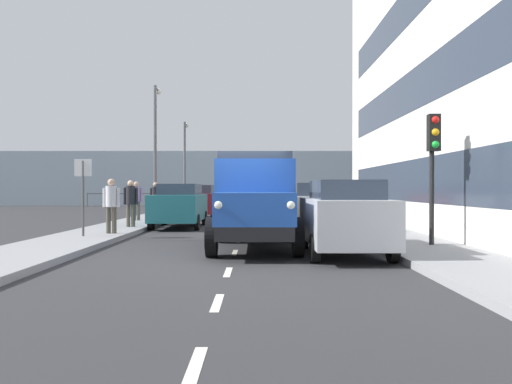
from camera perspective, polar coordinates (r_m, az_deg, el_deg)
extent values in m
plane|color=#2D2D30|center=(22.50, -1.24, -3.55)|extent=(80.00, 80.00, 0.00)
cube|color=gray|center=(22.85, 10.35, -3.31)|extent=(2.22, 44.97, 0.15)
cube|color=gray|center=(23.07, -12.72, -3.27)|extent=(2.22, 44.97, 0.15)
cube|color=silver|center=(4.72, -6.72, -18.49)|extent=(0.12, 1.10, 0.01)
cube|color=silver|center=(7.14, -4.26, -11.99)|extent=(0.12, 1.10, 0.01)
cube|color=silver|center=(9.64, -3.09, -8.75)|extent=(0.12, 1.10, 0.01)
cube|color=silver|center=(12.53, -2.34, -6.64)|extent=(0.12, 1.10, 0.01)
cube|color=silver|center=(15.29, -1.89, -5.38)|extent=(0.12, 1.10, 0.01)
cube|color=silver|center=(17.63, -1.62, -4.62)|extent=(0.12, 1.10, 0.01)
cube|color=silver|center=(19.87, -1.42, -4.05)|extent=(0.12, 1.10, 0.01)
cube|color=silver|center=(22.56, -1.24, -3.53)|extent=(0.12, 1.10, 0.01)
cube|color=silver|center=(25.33, -1.09, -3.10)|extent=(0.12, 1.10, 0.01)
cube|color=silver|center=(28.27, -0.96, -2.74)|extent=(0.12, 1.10, 0.01)
cube|color=silver|center=(30.70, -0.88, -2.50)|extent=(0.12, 1.10, 0.01)
cube|color=silver|center=(33.59, -0.79, -2.25)|extent=(0.12, 1.10, 0.01)
cube|color=silver|center=(36.40, -0.72, -2.05)|extent=(0.12, 1.10, 0.01)
cube|color=silver|center=(38.68, -0.67, -1.91)|extent=(0.12, 1.10, 0.01)
cube|color=silver|center=(41.49, -0.62, -1.76)|extent=(0.12, 1.10, 0.01)
cube|color=#2D3847|center=(17.66, 17.22, 1.21)|extent=(0.08, 19.06, 1.40)
cube|color=#2D3847|center=(17.96, 17.23, 10.83)|extent=(0.08, 19.06, 1.40)
cube|color=#8C9EAD|center=(47.94, -0.52, 1.51)|extent=(80.00, 0.80, 5.00)
cylinder|color=#4C5156|center=(46.34, 17.02, -0.82)|extent=(0.08, 0.08, 1.20)
cylinder|color=#4C5156|center=(45.80, 14.62, -0.82)|extent=(0.08, 0.08, 1.20)
cylinder|color=#4C5156|center=(45.34, 12.17, -0.83)|extent=(0.08, 0.08, 1.20)
cylinder|color=#4C5156|center=(44.96, 9.68, -0.84)|extent=(0.08, 0.08, 1.20)
cylinder|color=#4C5156|center=(44.68, 7.15, -0.85)|extent=(0.08, 0.08, 1.20)
cylinder|color=#4C5156|center=(44.47, 4.59, -0.85)|extent=(0.08, 0.08, 1.20)
cylinder|color=#4C5156|center=(44.36, 2.02, -0.85)|extent=(0.08, 0.08, 1.20)
cylinder|color=#4C5156|center=(44.34, -0.57, -0.85)|extent=(0.08, 0.08, 1.20)
cylinder|color=#4C5156|center=(44.41, -3.15, -0.85)|extent=(0.08, 0.08, 1.20)
cylinder|color=#4C5156|center=(44.57, -5.72, -0.85)|extent=(0.08, 0.08, 1.20)
cylinder|color=#4C5156|center=(44.82, -8.26, -0.84)|extent=(0.08, 0.08, 1.20)
cylinder|color=#4C5156|center=(45.15, -10.77, -0.84)|extent=(0.08, 0.08, 1.20)
cylinder|color=#4C5156|center=(45.57, -13.24, -0.83)|extent=(0.08, 0.08, 1.20)
cylinder|color=#4C5156|center=(46.08, -15.66, -0.82)|extent=(0.08, 0.08, 1.20)
cylinder|color=#4C5156|center=(46.66, -18.03, -0.81)|extent=(0.08, 0.08, 1.20)
cube|color=#4C5156|center=(44.33, -0.57, -0.18)|extent=(28.00, 0.08, 0.08)
cube|color=black|center=(13.32, -0.10, -3.65)|extent=(1.64, 5.60, 0.30)
cube|color=#1E479E|center=(11.44, -0.14, -1.80)|extent=(1.72, 1.90, 0.70)
cube|color=silver|center=(10.55, -0.16, -2.15)|extent=(1.16, 0.08, 0.56)
sphere|color=white|center=(10.57, 3.83, -1.44)|extent=(0.20, 0.20, 0.20)
sphere|color=white|center=(10.57, -4.14, -1.44)|extent=(0.20, 0.20, 0.20)
cube|color=#1E479E|center=(12.95, -0.11, 0.99)|extent=(1.93, 1.34, 1.15)
cube|color=#2D3847|center=(12.96, -0.11, 3.09)|extent=(1.78, 1.23, 0.56)
cube|color=#2D2319|center=(14.64, -0.08, -2.39)|extent=(2.10, 2.80, 0.16)
cube|color=black|center=(14.66, 3.86, -1.13)|extent=(0.08, 2.80, 0.56)
cube|color=black|center=(14.67, -4.02, -1.13)|extent=(0.08, 2.80, 0.56)
cylinder|color=black|center=(11.69, 4.63, -4.95)|extent=(0.24, 0.90, 0.90)
cylinder|color=black|center=(11.70, -4.89, -4.95)|extent=(0.24, 0.90, 0.90)
cylinder|color=black|center=(14.89, 3.65, -3.81)|extent=(0.24, 0.90, 0.90)
cylinder|color=black|center=(14.90, -3.80, -3.81)|extent=(0.24, 0.90, 0.90)
cube|color=#B7BABF|center=(12.16, 9.58, -3.09)|extent=(1.69, 4.14, 1.00)
cube|color=#2D3847|center=(11.94, 9.74, 0.25)|extent=(1.38, 2.28, 0.42)
cylinder|color=black|center=(13.37, 5.26, -4.93)|extent=(0.18, 0.60, 0.60)
cylinder|color=black|center=(13.60, 12.03, -4.84)|extent=(0.18, 0.60, 0.60)
cylinder|color=black|center=(10.83, 6.49, -6.17)|extent=(0.18, 0.60, 0.60)
cylinder|color=black|center=(11.12, 14.77, -6.01)|extent=(0.18, 0.60, 0.60)
cube|color=white|center=(17.79, 6.56, -2.00)|extent=(1.77, 3.88, 1.00)
cube|color=#2D3847|center=(17.57, 6.64, 0.28)|extent=(1.45, 2.14, 0.42)
cylinder|color=black|center=(18.94, 3.62, -3.37)|extent=(0.18, 0.60, 0.60)
cylinder|color=black|center=(19.12, 8.67, -3.34)|extent=(0.18, 0.60, 0.60)
cylinder|color=black|center=(16.54, 4.13, -3.91)|extent=(0.18, 0.60, 0.60)
cylinder|color=black|center=(16.74, 9.89, -3.87)|extent=(0.18, 0.60, 0.60)
cube|color=#B21E1E|center=(23.37, 5.02, -1.44)|extent=(1.68, 4.58, 1.00)
cube|color=#2D3847|center=(23.16, 5.06, 0.30)|extent=(1.38, 2.52, 0.42)
cylinder|color=black|center=(24.75, 2.89, -2.50)|extent=(0.18, 0.60, 0.60)
cylinder|color=black|center=(24.88, 6.57, -2.49)|extent=(0.18, 0.60, 0.60)
cylinder|color=black|center=(21.92, 3.25, -2.87)|extent=(0.18, 0.60, 0.60)
cylinder|color=black|center=(22.07, 7.40, -2.85)|extent=(0.18, 0.60, 0.60)
cube|color=#1E6670|center=(20.72, -8.38, -1.67)|extent=(1.78, 4.47, 1.00)
cube|color=#2D3847|center=(20.91, -8.30, 0.29)|extent=(1.46, 2.46, 0.42)
cylinder|color=black|center=(19.26, -6.50, -3.31)|extent=(0.18, 0.60, 0.60)
cylinder|color=black|center=(19.53, -11.43, -3.27)|extent=(0.18, 0.60, 0.60)
cylinder|color=black|center=(22.02, -5.67, -2.85)|extent=(0.18, 0.60, 0.60)
cylinder|color=black|center=(22.25, -10.00, -2.82)|extent=(0.18, 0.60, 0.60)
cube|color=maroon|center=(26.99, -6.39, -1.20)|extent=(1.88, 4.38, 1.00)
cube|color=#2D3847|center=(27.18, -6.35, 0.31)|extent=(1.54, 2.41, 0.42)
cylinder|color=black|center=(25.57, -4.75, -2.41)|extent=(0.18, 0.60, 0.60)
cylinder|color=black|center=(25.78, -8.71, -2.39)|extent=(0.18, 0.60, 0.60)
cylinder|color=black|center=(28.27, -4.29, -2.14)|extent=(0.18, 0.60, 0.60)
cylinder|color=black|center=(28.46, -7.87, -2.13)|extent=(0.18, 0.60, 0.60)
cylinder|color=#4C473D|center=(16.69, -15.29, -2.99)|extent=(0.14, 0.14, 0.82)
cylinder|color=#4C473D|center=(16.74, -15.88, -2.98)|extent=(0.14, 0.14, 0.82)
cylinder|color=silver|center=(16.69, -15.59, -0.47)|extent=(0.34, 0.34, 0.65)
cylinder|color=silver|center=(16.63, -14.86, -0.58)|extent=(0.09, 0.09, 0.60)
cylinder|color=silver|center=(16.75, -16.31, -0.58)|extent=(0.09, 0.09, 0.60)
sphere|color=tan|center=(16.69, -15.59, 1.03)|extent=(0.22, 0.22, 0.22)
cylinder|color=#4C473D|center=(19.43, -13.32, -2.53)|extent=(0.14, 0.14, 0.81)
cylinder|color=#4C473D|center=(19.48, -13.84, -2.52)|extent=(0.14, 0.14, 0.81)
cylinder|color=black|center=(19.43, -13.58, -0.38)|extent=(0.34, 0.34, 0.64)
cylinder|color=black|center=(19.38, -12.95, -0.47)|extent=(0.09, 0.09, 0.59)
cylinder|color=black|center=(19.48, -14.21, -0.47)|extent=(0.09, 0.09, 0.59)
sphere|color=tan|center=(19.43, -13.58, 0.90)|extent=(0.22, 0.22, 0.22)
cylinder|color=#383342|center=(20.94, -13.35, -2.30)|extent=(0.14, 0.14, 0.83)
cylinder|color=#383342|center=(20.99, -13.83, -2.29)|extent=(0.14, 0.14, 0.83)
cylinder|color=black|center=(20.94, -13.59, -0.26)|extent=(0.34, 0.34, 0.66)
cylinder|color=black|center=(20.89, -13.01, -0.35)|extent=(0.09, 0.09, 0.61)
cylinder|color=black|center=(21.00, -14.18, -0.35)|extent=(0.09, 0.09, 0.61)
sphere|color=tan|center=(20.94, -13.60, 0.95)|extent=(0.23, 0.23, 0.23)
cylinder|color=#4C473D|center=(23.31, -12.77, -2.04)|extent=(0.14, 0.14, 0.82)
cylinder|color=#4C473D|center=(23.35, -13.20, -2.03)|extent=(0.14, 0.14, 0.82)
cylinder|color=gray|center=(23.32, -12.99, -0.22)|extent=(0.34, 0.34, 0.65)
cylinder|color=gray|center=(23.27, -12.46, -0.30)|extent=(0.09, 0.09, 0.60)
cylinder|color=gray|center=(23.37, -13.52, -0.30)|extent=(0.09, 0.09, 0.60)
sphere|color=tan|center=(23.32, -12.99, 0.85)|extent=(0.22, 0.22, 0.22)
cylinder|color=#383342|center=(25.43, -10.77, -1.84)|extent=(0.14, 0.14, 0.82)
cylinder|color=#383342|center=(25.47, -11.17, -1.84)|extent=(0.14, 0.14, 0.82)
cylinder|color=black|center=(25.43, -10.98, -0.18)|extent=(0.34, 0.34, 0.65)
cylinder|color=black|center=(25.39, -10.49, -0.26)|extent=(0.09, 0.09, 0.60)
cylinder|color=black|center=(25.48, -11.46, -0.26)|extent=(0.09, 0.09, 0.60)
sphere|color=tan|center=(25.43, -10.98, 0.80)|extent=(0.22, 0.22, 0.22)
cylinder|color=black|center=(13.53, 18.71, 1.26)|extent=(0.12, 0.12, 3.20)
cube|color=black|center=(13.46, 18.91, 6.17)|extent=(0.28, 0.24, 0.90)
sphere|color=red|center=(13.38, 19.08, 7.50)|extent=(0.18, 0.18, 0.18)
sphere|color=orange|center=(13.35, 19.08, 6.22)|extent=(0.18, 0.18, 0.18)
sphere|color=green|center=(13.32, 19.08, 4.94)|extent=(0.18, 0.18, 0.18)
cylinder|color=#59595B|center=(27.18, -11.00, 4.48)|extent=(0.16, 0.16, 6.68)
cylinder|color=#59595B|center=(28.03, -10.83, 11.04)|extent=(0.10, 0.90, 0.10)
sphere|color=silver|center=(28.46, -10.65, 10.77)|extent=(0.32, 0.32, 0.32)
cylinder|color=#59595B|center=(36.49, -7.84, 2.92)|extent=(0.16, 0.16, 6.04)
cylinder|color=#59595B|center=(37.18, -7.75, 7.39)|extent=(0.10, 0.90, 0.10)
sphere|color=silver|center=(37.62, -7.65, 7.24)|extent=(0.32, 0.32, 0.32)
cylinder|color=#4C4C4C|center=(15.96, -18.44, -0.67)|extent=(0.07, 0.07, 2.20)
cube|color=silver|center=(15.97, -18.44, 2.56)|extent=(0.50, 0.04, 0.50)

